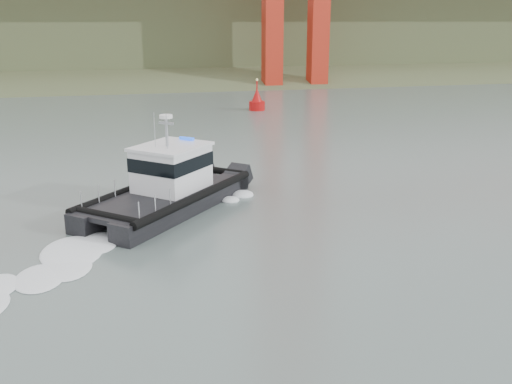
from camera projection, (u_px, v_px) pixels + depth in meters
ground at (313, 306)px, 22.98m from camera, size 400.00×400.00×0.00m
headlands at (147, 37)px, 137.86m from camera, size 500.00×105.36×27.12m
patrol_boat at (169, 185)px, 34.47m from camera, size 11.43×12.09×5.93m
nav_buoy at (257, 101)px, 72.21m from camera, size 2.02×2.02×4.22m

